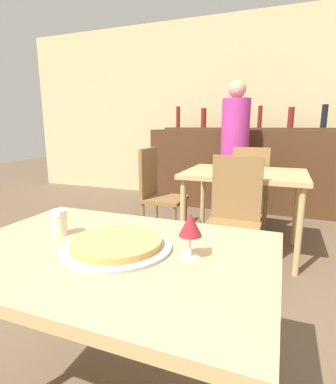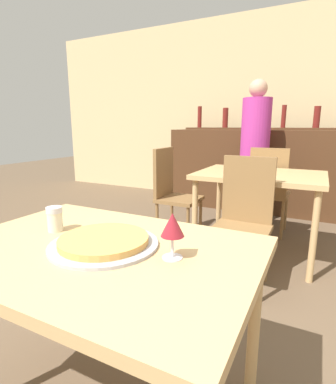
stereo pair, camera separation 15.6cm
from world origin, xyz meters
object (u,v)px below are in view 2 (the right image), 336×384
at_px(person_standing, 255,147).
at_px(pizza_tray, 104,242).
at_px(chair_far_side_back, 269,187).
at_px(wine_glass, 172,226).
at_px(chair_far_side_front, 244,214).
at_px(chair_far_side_left, 172,189).
at_px(cheese_shaker, 55,219).

bearing_deg(person_standing, pizza_tray, -89.38).
height_order(chair_far_side_back, wine_glass, chair_far_side_back).
bearing_deg(chair_far_side_front, chair_far_side_left, 146.82).
distance_m(pizza_tray, cheese_shaker, 0.30).
xyz_separation_m(chair_far_side_left, person_standing, (0.61, 1.02, 0.39)).
bearing_deg(person_standing, wine_glass, -83.98).
relative_size(cheese_shaker, person_standing, 0.06).
height_order(chair_far_side_left, person_standing, person_standing).
bearing_deg(chair_far_side_front, pizza_tray, -99.85).
relative_size(pizza_tray, wine_glass, 2.55).
height_order(pizza_tray, cheese_shaker, cheese_shaker).
distance_m(cheese_shaker, wine_glass, 0.57).
xyz_separation_m(pizza_tray, cheese_shaker, (-0.29, 0.04, 0.04)).
bearing_deg(person_standing, chair_far_side_front, -80.76).
relative_size(chair_far_side_left, person_standing, 0.56).
height_order(chair_far_side_back, chair_far_side_left, same).
bearing_deg(cheese_shaker, person_standing, 84.85).
bearing_deg(person_standing, chair_far_side_back, -60.26).
height_order(chair_far_side_back, pizza_tray, chair_far_side_back).
distance_m(chair_far_side_back, cheese_shaker, 2.48).
relative_size(person_standing, wine_glass, 10.71).
bearing_deg(person_standing, chair_far_side_left, -120.88).
distance_m(chair_far_side_left, cheese_shaker, 1.89).
xyz_separation_m(pizza_tray, wine_glass, (0.27, 0.02, 0.10)).
relative_size(chair_far_side_back, person_standing, 0.56).
bearing_deg(wine_glass, chair_far_side_front, 91.98).
bearing_deg(chair_far_side_left, chair_far_side_back, -56.82).
relative_size(chair_far_side_back, pizza_tray, 2.35).
xyz_separation_m(cheese_shaker, person_standing, (0.26, 2.87, 0.14)).
bearing_deg(cheese_shaker, pizza_tray, -7.53).
relative_size(chair_far_side_back, wine_glass, 5.99).
relative_size(pizza_tray, person_standing, 0.24).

